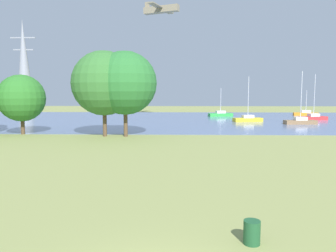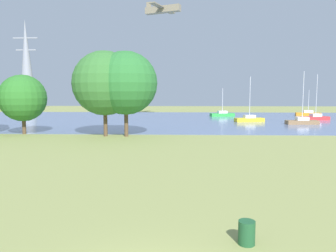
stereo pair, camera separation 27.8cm
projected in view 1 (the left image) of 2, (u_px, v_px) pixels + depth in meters
name	position (u px, v px, depth m)	size (l,w,h in m)	color
ground_plane	(170.00, 146.00, 30.12)	(160.00, 160.00, 0.00)	#8C9351
litter_bin	(252.00, 232.00, 10.90)	(0.56, 0.56, 0.80)	#1E512D
water_surface	(174.00, 120.00, 57.95)	(140.00, 40.00, 0.02)	slate
sailboat_orange	(306.00, 114.00, 67.38)	(4.98, 2.26, 5.23)	orange
sailboat_red	(313.00, 117.00, 57.39)	(5.02, 2.66, 7.90)	red
sailboat_brown	(300.00, 121.00, 50.04)	(4.91, 1.90, 8.00)	brown
sailboat_green	(221.00, 114.00, 65.53)	(5.01, 2.53, 5.62)	green
sailboat_yellow	(248.00, 119.00, 54.22)	(5.01, 2.48, 7.39)	yellow
tree_east_far	(21.00, 98.00, 38.21)	(5.47, 5.47, 6.98)	brown
tree_west_near	(104.00, 83.00, 36.19)	(7.16, 7.16, 9.51)	brown
tree_mid_shore	(125.00, 83.00, 36.05)	(7.02, 7.02, 9.46)	brown
electricity_pylon	(24.00, 65.00, 83.92)	(6.40, 4.40, 23.14)	gray
light_aircraft	(161.00, 9.00, 56.37)	(6.34, 8.18, 2.10)	gray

